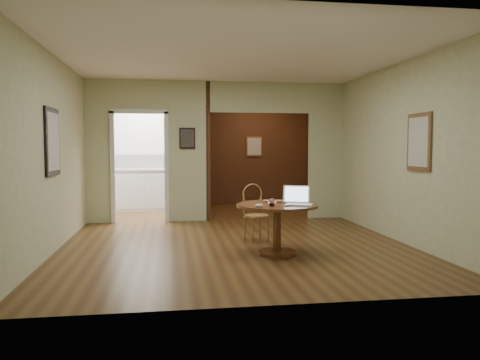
{
  "coord_description": "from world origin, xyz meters",
  "views": [
    {
      "loc": [
        -0.93,
        -6.54,
        1.43
      ],
      "look_at": [
        0.02,
        -0.2,
        0.98
      ],
      "focal_mm": 35.0,
      "sensor_mm": 36.0,
      "label": 1
    }
  ],
  "objects": [
    {
      "name": "grocery_bag",
      "position": [
        -0.55,
        4.2,
        1.1
      ],
      "size": [
        0.33,
        0.28,
        0.31
      ],
      "primitive_type": "ellipsoid",
      "rotation": [
        0.0,
        0.0,
        -0.06
      ],
      "color": "beige",
      "rests_on": "kitchen_cabinet"
    },
    {
      "name": "mouse",
      "position": [
        0.17,
        -0.82,
        0.7
      ],
      "size": [
        0.12,
        0.07,
        0.05
      ],
      "primitive_type": "ellipsoid",
      "rotation": [
        0.0,
        0.0,
        0.13
      ],
      "color": "silver",
      "rests_on": "dining_table"
    },
    {
      "name": "room_shell",
      "position": [
        -0.47,
        3.1,
        1.29
      ],
      "size": [
        5.2,
        7.5,
        5.0
      ],
      "color": "white",
      "rests_on": "ground"
    },
    {
      "name": "floor",
      "position": [
        0.0,
        0.0,
        0.0
      ],
      "size": [
        5.0,
        5.0,
        0.0
      ],
      "primitive_type": "plane",
      "color": "#462914",
      "rests_on": "ground"
    },
    {
      "name": "chair",
      "position": [
        0.34,
        0.39,
        0.49
      ],
      "size": [
        0.46,
        0.46,
        0.87
      ],
      "rotation": [
        0.0,
        0.0,
        0.3
      ],
      "color": "olive",
      "rests_on": "ground"
    },
    {
      "name": "kitchen_cabinet",
      "position": [
        -1.35,
        4.2,
        0.47
      ],
      "size": [
        2.06,
        0.6,
        0.94
      ],
      "color": "white",
      "rests_on": "ground"
    },
    {
      "name": "open_laptop",
      "position": [
        0.72,
        -0.63,
        0.74
      ],
      "size": [
        0.41,
        0.42,
        0.25
      ],
      "rotation": [
        0.0,
        0.0,
        -0.38
      ],
      "color": "silver",
      "rests_on": "dining_table"
    },
    {
      "name": "dining_table",
      "position": [
        0.47,
        -0.53,
        0.5
      ],
      "size": [
        1.08,
        1.08,
        0.68
      ],
      "rotation": [
        0.0,
        0.0,
        0.27
      ],
      "color": "#5F2E17",
      "rests_on": "ground"
    },
    {
      "name": "closed_laptop",
      "position": [
        0.49,
        -0.36,
        0.69
      ],
      "size": [
        0.39,
        0.3,
        0.03
      ],
      "primitive_type": "imported",
      "rotation": [
        0.0,
        0.0,
        -0.22
      ],
      "color": "#BDBDC2",
      "rests_on": "dining_table"
    },
    {
      "name": "pen",
      "position": [
        0.54,
        -0.81,
        0.68
      ],
      "size": [
        0.11,
        0.08,
        0.01
      ],
      "primitive_type": "cylinder",
      "rotation": [
        0.0,
        1.57,
        0.57
      ],
      "color": "navy",
      "rests_on": "dining_table"
    },
    {
      "name": "wine_glass",
      "position": [
        0.35,
        -0.76,
        0.73
      ],
      "size": [
        0.1,
        0.1,
        0.11
      ],
      "primitive_type": null,
      "color": "white",
      "rests_on": "dining_table"
    }
  ]
}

